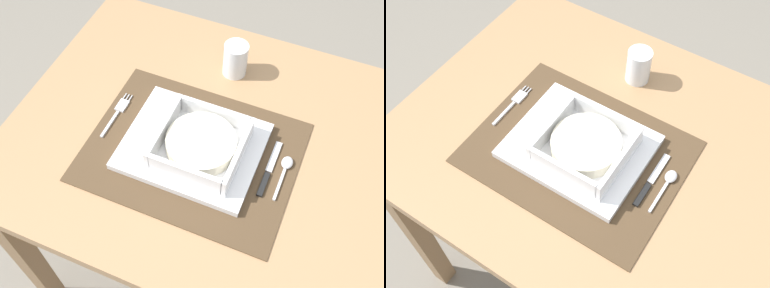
# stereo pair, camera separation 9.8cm
# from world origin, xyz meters

# --- Properties ---
(ground_plane) EXTENTS (6.00, 6.00, 0.00)m
(ground_plane) POSITION_xyz_m (0.00, 0.00, 0.00)
(ground_plane) COLOR gray
(dining_table) EXTENTS (0.89, 0.72, 0.73)m
(dining_table) POSITION_xyz_m (0.00, 0.00, 0.62)
(dining_table) COLOR #A37A51
(dining_table) RESTS_ON ground
(placemat) EXTENTS (0.45, 0.35, 0.00)m
(placemat) POSITION_xyz_m (-0.02, -0.05, 0.73)
(placemat) COLOR #4C3823
(placemat) RESTS_ON dining_table
(serving_plate) EXTENTS (0.29, 0.24, 0.02)m
(serving_plate) POSITION_xyz_m (-0.02, -0.05, 0.74)
(serving_plate) COLOR white
(serving_plate) RESTS_ON placemat
(porridge_bowl) EXTENTS (0.18, 0.18, 0.05)m
(porridge_bowl) POSITION_xyz_m (-0.00, -0.05, 0.77)
(porridge_bowl) COLOR white
(porridge_bowl) RESTS_ON serving_plate
(fork) EXTENTS (0.02, 0.13, 0.00)m
(fork) POSITION_xyz_m (-0.22, -0.02, 0.73)
(fork) COLOR silver
(fork) RESTS_ON placemat
(spoon) EXTENTS (0.02, 0.11, 0.01)m
(spoon) POSITION_xyz_m (0.18, -0.02, 0.74)
(spoon) COLOR silver
(spoon) RESTS_ON placemat
(butter_knife) EXTENTS (0.01, 0.14, 0.01)m
(butter_knife) POSITION_xyz_m (0.15, -0.04, 0.73)
(butter_knife) COLOR black
(butter_knife) RESTS_ON placemat
(drinking_glass) EXTENTS (0.06, 0.06, 0.08)m
(drinking_glass) POSITION_xyz_m (-0.02, 0.21, 0.77)
(drinking_glass) COLOR white
(drinking_glass) RESTS_ON dining_table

